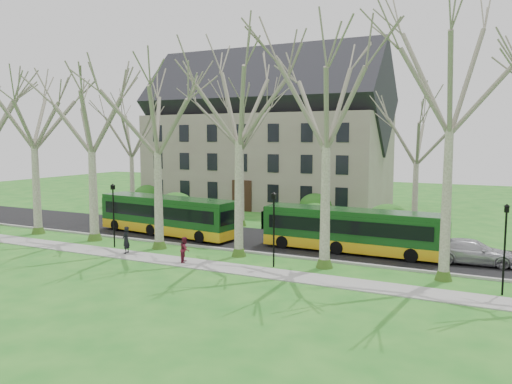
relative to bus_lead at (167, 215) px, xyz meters
The scene contains 14 objects.
ground 6.94m from the bus_lead, 38.16° to the right, with size 120.00×120.00×0.00m, color #216D1F.
sidewalk 8.67m from the bus_lead, 51.48° to the right, with size 70.00×2.00×0.06m, color gray.
road 5.69m from the bus_lead, 14.00° to the left, with size 80.00×8.00×0.06m, color black.
curb 6.13m from the bus_lead, 26.73° to the right, with size 80.00×0.25×0.14m, color #A5A39E.
building 20.88m from the bus_lead, 91.98° to the left, with size 26.50×12.20×16.00m.
tree_row_verge 8.53m from the bus_lead, 36.11° to the right, with size 49.00×7.00×14.00m.
tree_row_far 9.06m from the bus_lead, 59.75° to the left, with size 33.00×7.00×12.00m.
lamp_row 7.49m from the bus_lead, 44.25° to the right, with size 36.22×0.22×4.30m.
hedges 9.86m from the bus_lead, 86.23° to the left, with size 30.60×8.60×2.00m.
bus_lead is the anchor object (origin of this frame).
bus_follow 14.39m from the bus_lead, ahead, with size 11.58×2.41×2.89m, color #123F15, non-canonical shape.
sedan 21.74m from the bus_lead, ahead, with size 2.00×4.91×1.42m, color #ADADB2.
pedestrian_a 6.60m from the bus_lead, 77.61° to the right, with size 0.64×0.42×1.74m, color black.
pedestrian_b 9.11m from the bus_lead, 47.41° to the right, with size 0.74×0.58×1.53m, color maroon.
Camera 1 is at (17.54, -27.07, 7.49)m, focal length 35.00 mm.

